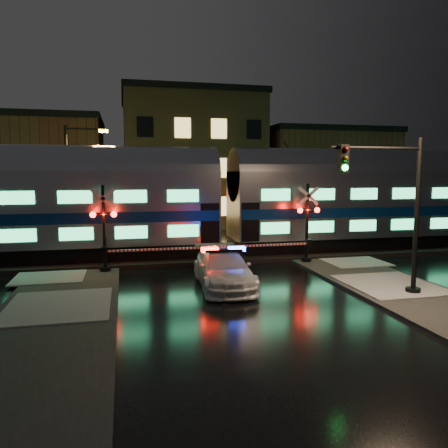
{
  "coord_description": "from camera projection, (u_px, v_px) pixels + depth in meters",
  "views": [
    {
      "loc": [
        -4.2,
        -18.69,
        4.7
      ],
      "look_at": [
        0.68,
        2.5,
        2.2
      ],
      "focal_mm": 35.0,
      "sensor_mm": 36.0,
      "label": 1
    }
  ],
  "objects": [
    {
      "name": "building_left",
      "position": [
        18.0,
        176.0,
        37.45
      ],
      "size": [
        14.0,
        10.0,
        9.0
      ],
      "primitive_type": "cube",
      "color": "#51321F",
      "rests_on": "ground"
    },
    {
      "name": "ballast",
      "position": [
        202.0,
        256.0,
        24.4
      ],
      "size": [
        90.0,
        4.2,
        0.24
      ],
      "primitive_type": "cube",
      "color": "black",
      "rests_on": "ground"
    },
    {
      "name": "crossing_signal_right",
      "position": [
        301.0,
        231.0,
        22.67
      ],
      "size": [
        5.93,
        0.66,
        4.2
      ],
      "color": "black",
      "rests_on": "ground"
    },
    {
      "name": "police_car",
      "position": [
        223.0,
        269.0,
        18.2
      ],
      "size": [
        2.38,
        5.31,
        1.68
      ],
      "rotation": [
        0.0,
        0.0,
        -0.05
      ],
      "color": "white",
      "rests_on": "ground"
    },
    {
      "name": "building_right",
      "position": [
        319.0,
        178.0,
        43.73
      ],
      "size": [
        12.0,
        10.0,
        8.5
      ],
      "primitive_type": "cube",
      "color": "#51321F",
      "rests_on": "ground"
    },
    {
      "name": "traffic_light",
      "position": [
        395.0,
        214.0,
        16.34
      ],
      "size": [
        3.91,
        0.7,
        6.05
      ],
      "rotation": [
        0.0,
        0.0,
        -0.07
      ],
      "color": "black",
      "rests_on": "ground"
    },
    {
      "name": "streetlight",
      "position": [
        72.0,
        180.0,
        26.18
      ],
      "size": [
        2.53,
        0.26,
        7.56
      ],
      "color": "black",
      "rests_on": "ground"
    },
    {
      "name": "ground",
      "position": [
        222.0,
        279.0,
        19.57
      ],
      "size": [
        120.0,
        120.0,
        0.0
      ],
      "primitive_type": "plane",
      "color": "black",
      "rests_on": "ground"
    },
    {
      "name": "sidewalk_left",
      "position": [
        44.0,
        339.0,
        12.3
      ],
      "size": [
        4.0,
        20.0,
        0.12
      ],
      "primitive_type": "cube",
      "color": "#2D2D2D",
      "rests_on": "ground"
    },
    {
      "name": "building_mid",
      "position": [
        190.0,
        163.0,
        41.14
      ],
      "size": [
        12.0,
        11.0,
        11.5
      ],
      "primitive_type": "cube",
      "color": "brown",
      "rests_on": "ground"
    },
    {
      "name": "train",
      "position": [
        224.0,
        198.0,
        24.3
      ],
      "size": [
        51.0,
        3.12,
        5.92
      ],
      "color": "black",
      "rests_on": "ballast"
    },
    {
      "name": "sidewalk_right",
      "position": [
        441.0,
        308.0,
        15.2
      ],
      "size": [
        4.0,
        20.0,
        0.12
      ],
      "primitive_type": "cube",
      "color": "#2D2D2D",
      "rests_on": "ground"
    },
    {
      "name": "crossing_signal_left",
      "position": [
        112.0,
        237.0,
        20.54
      ],
      "size": [
        5.92,
        0.66,
        4.19
      ],
      "color": "black",
      "rests_on": "ground"
    }
  ]
}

